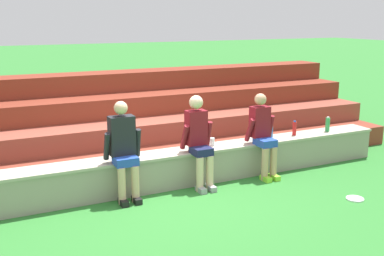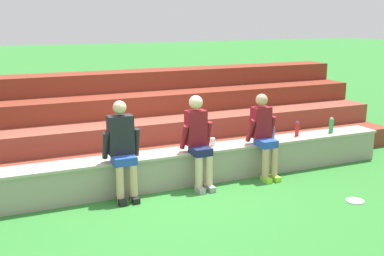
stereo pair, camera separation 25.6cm
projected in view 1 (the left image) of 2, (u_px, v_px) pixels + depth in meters
The scene contains 11 objects.
ground_plane at pixel (169, 191), 7.14m from camera, with size 80.00×80.00×0.00m, color #2D752D.
stone_seating_wall at pixel (163, 169), 7.26m from camera, with size 8.22×0.48×0.55m.
brick_bleachers at pixel (122, 125), 9.01m from camera, with size 10.18×2.76×1.51m.
person_far_left at pixel (124, 148), 6.67m from camera, with size 0.54×0.50×1.44m.
person_left_of_center at pixel (199, 139), 7.18m from camera, with size 0.49×0.56×1.43m.
person_center at pixel (263, 133), 7.67m from camera, with size 0.48×0.56×1.38m.
water_bottle_mid_left at pixel (271, 132), 8.03m from camera, with size 0.08×0.08×0.25m.
water_bottle_near_right at pixel (294, 128), 8.26m from camera, with size 0.07×0.07×0.26m.
water_bottle_near_left at pixel (328, 124), 8.53m from camera, with size 0.08×0.08×0.27m.
plastic_cup_right_end at pixel (212, 142), 7.61m from camera, with size 0.08×0.08×0.13m, color white.
frisbee at pixel (355, 199), 6.82m from camera, with size 0.25×0.25×0.02m, color white.
Camera 1 is at (-2.62, -6.20, 2.59)m, focal length 43.87 mm.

